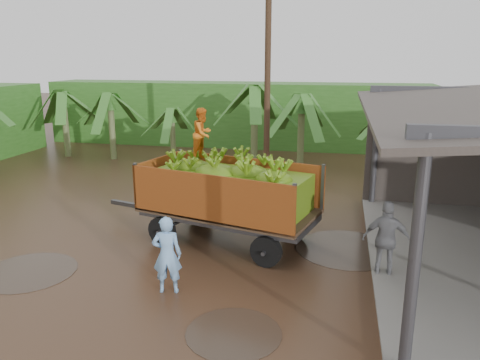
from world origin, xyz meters
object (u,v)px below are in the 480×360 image
(man_grey, at_px, (387,239))
(utility_pole, at_px, (267,83))
(man_blue, at_px, (167,255))
(banana_trailer, at_px, (228,193))

(man_grey, height_order, utility_pole, utility_pole)
(man_grey, distance_m, utility_pole, 9.22)
(man_blue, xyz_separation_m, man_grey, (4.73, 1.78, 0.05))
(banana_trailer, bearing_deg, utility_pole, 104.44)
(banana_trailer, xyz_separation_m, man_grey, (4.10, -1.32, -0.50))
(man_grey, xyz_separation_m, utility_pole, (-4.05, 7.67, 3.14))
(man_blue, distance_m, utility_pole, 10.00)
(man_blue, height_order, man_grey, man_grey)
(banana_trailer, bearing_deg, man_blue, -86.62)
(man_blue, relative_size, utility_pole, 0.22)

